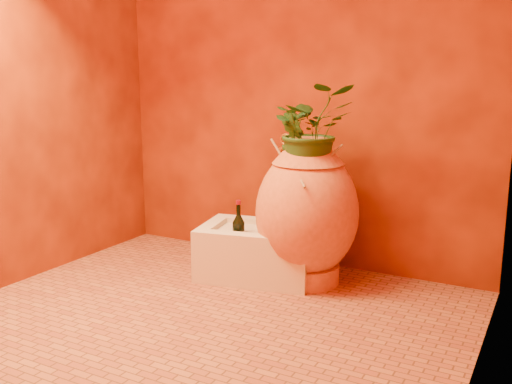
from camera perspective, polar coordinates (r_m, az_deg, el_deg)
The scene contains 12 objects.
floor at distance 2.97m, azimuth -4.37°, elevation -12.05°, with size 2.50×2.50×0.00m, color #985431.
wall_back at distance 3.60m, azimuth 4.19°, elevation 12.57°, with size 2.50×0.02×2.50m, color #4E1504.
wall_left at distance 3.56m, azimuth -22.24°, elevation 11.76°, with size 0.02×2.00×2.50m, color #4E1504.
wall_right at distance 2.29m, azimuth 23.10°, elevation 12.18°, with size 0.02×2.00×2.50m, color #4E1504.
amphora at distance 3.28m, azimuth 5.11°, elevation -1.99°, with size 0.72×0.72×0.85m.
stone_basin at distance 3.42m, azimuth 0.20°, elevation -6.07°, with size 0.75×0.59×0.31m.
wine_bottle_a at distance 3.44m, azimuth 0.92°, elevation -3.49°, with size 0.08×0.08×0.34m.
wine_bottle_b at distance 3.26m, azimuth 2.50°, elevation -4.48°, with size 0.08×0.08×0.32m.
wine_bottle_c at distance 3.35m, azimuth -1.75°, elevation -4.12°, with size 0.07×0.07×0.31m.
wall_tap at distance 3.56m, azimuth 2.86°, elevation 4.58°, with size 0.08×0.16×0.17m.
plant_main at distance 3.19m, azimuth 5.60°, elevation 6.29°, with size 0.45×0.39×0.50m, color #1E4418.
plant_side at distance 3.19m, azimuth 3.92°, elevation 5.02°, with size 0.18×0.14×0.32m, color #1E4418.
Camera 1 is at (1.49, -2.27, 1.20)m, focal length 40.00 mm.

